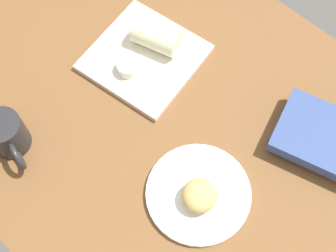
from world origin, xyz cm
name	(u,v)px	position (x,y,z in cm)	size (l,w,h in cm)	color
dining_table	(166,118)	(0.00, 0.00, 2.00)	(110.00, 90.00, 4.00)	brown
round_plate	(198,194)	(-18.44, 9.40, 4.70)	(22.80, 22.80, 1.40)	white
scone_pastry	(199,196)	(-19.38, 10.43, 7.93)	(7.71, 7.42, 5.06)	tan
square_plate	(145,58)	(14.36, -7.60, 4.80)	(24.97, 24.97, 1.60)	silver
sauce_cup	(128,67)	(14.28, -1.98, 7.06)	(5.32, 5.32, 2.73)	silver
breakfast_wrap	(157,36)	(14.43, -12.09, 8.94)	(6.68, 6.68, 11.33)	beige
book_stack	(323,138)	(-30.54, -18.65, 6.73)	(24.57, 20.95, 5.21)	#6B4C7A
coffee_mug	(7,135)	(20.31, 29.19, 8.95)	(13.60, 8.69, 9.68)	#262628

